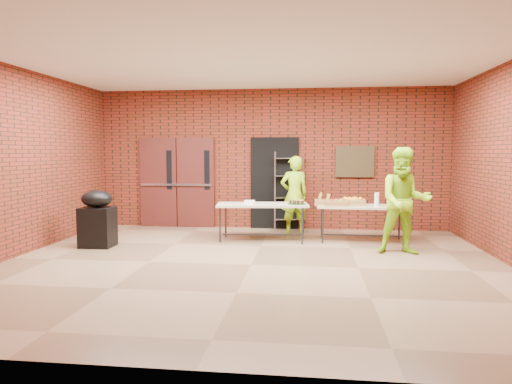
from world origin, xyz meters
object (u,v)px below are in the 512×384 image
table_right (362,208)px  covered_grill (97,219)px  coffee_dispenser (399,191)px  volunteer_man (404,201)px  wire_rack (289,191)px  table_left (262,207)px  volunteer_woman (294,195)px

table_right → covered_grill: 5.07m
coffee_dispenser → table_right: bearing=-169.6°
coffee_dispenser → volunteer_man: size_ratio=0.30×
wire_rack → volunteer_man: (2.09, -2.24, 0.04)m
covered_grill → volunteer_man: size_ratio=0.57×
coffee_dispenser → volunteer_man: (-0.13, -1.18, -0.07)m
covered_grill → volunteer_man: bearing=-0.0°
coffee_dispenser → volunteer_man: bearing=-96.4°
table_left → table_right: size_ratio=1.06×
wire_rack → volunteer_man: bearing=-58.2°
coffee_dispenser → covered_grill: size_ratio=0.52×
covered_grill → volunteer_woman: bearing=27.0°
volunteer_man → wire_rack: bearing=134.3°
wire_rack → table_left: wire_rack is taller
wire_rack → table_left: size_ratio=0.95×
covered_grill → volunteer_man: (5.54, 0.05, 0.39)m
table_right → volunteer_man: (0.59, -1.05, 0.27)m
table_left → covered_grill: bearing=-168.5°
wire_rack → volunteer_woman: 0.45m
volunteer_man → coffee_dispenser: bearing=84.9°
volunteer_woman → volunteer_man: (1.95, -1.82, 0.08)m
wire_rack → volunteer_man: volunteer_man is taller
covered_grill → table_left: bearing=17.2°
table_right → coffee_dispenser: (0.73, 0.13, 0.34)m
coffee_dispenser → covered_grill: bearing=-167.8°
covered_grill → wire_rack: bearing=33.0°
coffee_dispenser → volunteer_man: 1.19m
volunteer_man → table_right: bearing=120.9°
table_left → coffee_dispenser: (2.69, 0.27, 0.31)m
volunteer_woman → volunteer_man: 2.67m
table_left → covered_grill: 3.14m
table_left → table_right: bearing=-2.2°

